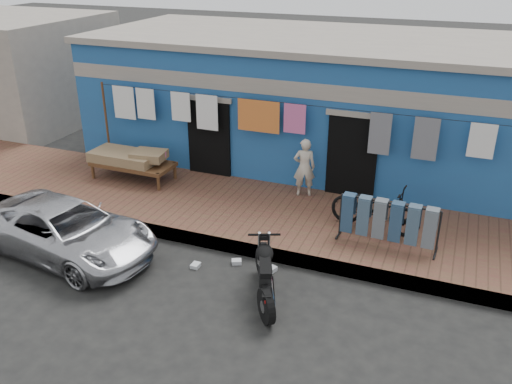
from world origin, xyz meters
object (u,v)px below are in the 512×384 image
seated_person (304,167)px  jeans_rack (388,222)px  bicycle (376,203)px  car (66,229)px  charpoy (133,165)px  motorcycle (265,273)px

seated_person → jeans_rack: size_ratio=0.69×
bicycle → jeans_rack: size_ratio=0.92×
car → jeans_rack: 6.09m
bicycle → charpoy: bicycle is taller
charpoy → jeans_rack: jeans_rack is taller
car → charpoy: size_ratio=1.79×
seated_person → charpoy: seated_person is taller
charpoy → motorcycle: bearing=-34.3°
jeans_rack → motorcycle: bearing=-127.3°
charpoy → seated_person: bearing=8.3°
motorcycle → charpoy: motorcycle is taller
car → motorcycle: size_ratio=2.29×
seated_person → bicycle: seated_person is taller
car → motorcycle: bearing=-81.7°
car → seated_person: seated_person is taller
seated_person → motorcycle: 3.78m
motorcycle → charpoy: bearing=123.0°
charpoy → jeans_rack: 6.31m
bicycle → charpoy: bearing=92.0°
car → bicycle: bicycle is taller
car → seated_person: size_ratio=2.82×
car → jeans_rack: (5.69, 2.17, 0.18)m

